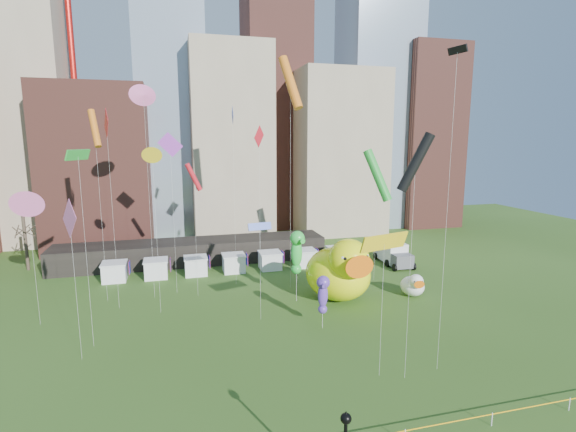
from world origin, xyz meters
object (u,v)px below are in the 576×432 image
object	(u,v)px
small_duck	(413,285)
seahorse_purple	(323,292)
seahorse_green	(297,249)
box_truck	(392,252)
big_duck	(340,271)

from	to	relation	value
small_duck	seahorse_purple	xyz separation A→B (m)	(-12.76, -5.45, 2.34)
seahorse_green	box_truck	world-z (taller)	seahorse_green
seahorse_purple	big_duck	bearing A→B (deg)	69.27
big_duck	seahorse_green	xyz separation A→B (m)	(-4.69, 0.86, 2.57)
small_duck	big_duck	bearing A→B (deg)	-177.71
small_duck	seahorse_green	distance (m)	14.13
small_duck	box_truck	bearing A→B (deg)	80.48
big_duck	box_truck	xyz separation A→B (m)	(12.65, 11.59, -1.75)
seahorse_green	seahorse_purple	world-z (taller)	seahorse_green
big_duck	box_truck	bearing A→B (deg)	38.51
big_duck	seahorse_purple	xyz separation A→B (m)	(-4.24, -6.41, 0.24)
small_duck	box_truck	xyz separation A→B (m)	(4.13, 12.55, 0.35)
seahorse_green	seahorse_purple	bearing A→B (deg)	-98.65
seahorse_green	seahorse_purple	xyz separation A→B (m)	(0.46, -7.27, -2.32)
big_duck	small_duck	xyz separation A→B (m)	(8.52, -0.96, -2.10)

